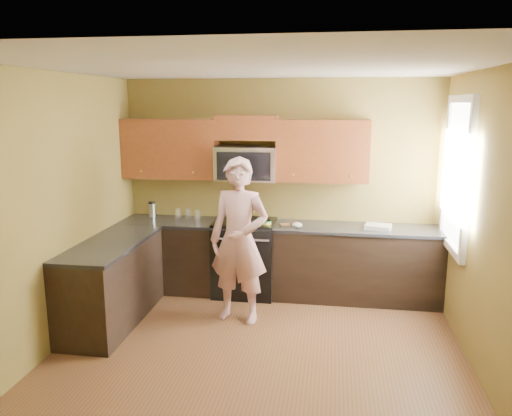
% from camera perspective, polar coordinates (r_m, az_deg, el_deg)
% --- Properties ---
extents(floor, '(4.00, 4.00, 0.00)m').
position_cam_1_polar(floor, '(5.00, -0.03, -16.80)').
color(floor, brown).
rests_on(floor, ground).
extents(ceiling, '(4.00, 4.00, 0.00)m').
position_cam_1_polar(ceiling, '(4.40, -0.04, 15.82)').
color(ceiling, white).
rests_on(ceiling, ground).
extents(wall_back, '(4.00, 0.00, 4.00)m').
position_cam_1_polar(wall_back, '(6.45, 2.72, 2.51)').
color(wall_back, brown).
rests_on(wall_back, ground).
extents(wall_front, '(4.00, 0.00, 4.00)m').
position_cam_1_polar(wall_front, '(2.64, -6.90, -11.50)').
color(wall_front, brown).
rests_on(wall_front, ground).
extents(wall_left, '(0.00, 4.00, 4.00)m').
position_cam_1_polar(wall_left, '(5.20, -22.37, -0.65)').
color(wall_left, brown).
rests_on(wall_left, ground).
extents(wall_right, '(0.00, 4.00, 4.00)m').
position_cam_1_polar(wall_right, '(4.65, 25.14, -2.29)').
color(wall_right, brown).
rests_on(wall_right, ground).
extents(cabinet_back_run, '(4.00, 0.60, 0.88)m').
position_cam_1_polar(cabinet_back_run, '(6.38, 2.34, -6.02)').
color(cabinet_back_run, black).
rests_on(cabinet_back_run, floor).
extents(cabinet_left_run, '(0.60, 1.60, 0.88)m').
position_cam_1_polar(cabinet_left_run, '(5.81, -16.04, -8.29)').
color(cabinet_left_run, black).
rests_on(cabinet_left_run, floor).
extents(countertop_back, '(4.00, 0.62, 0.04)m').
position_cam_1_polar(countertop_back, '(6.24, 2.37, -2.03)').
color(countertop_back, black).
rests_on(countertop_back, cabinet_back_run).
extents(countertop_left, '(0.62, 1.60, 0.04)m').
position_cam_1_polar(countertop_left, '(5.67, -16.21, -3.92)').
color(countertop_left, black).
rests_on(countertop_left, cabinet_left_run).
extents(stove, '(0.76, 0.65, 0.95)m').
position_cam_1_polar(stove, '(6.40, -1.26, -5.63)').
color(stove, black).
rests_on(stove, floor).
extents(microwave, '(0.76, 0.40, 0.42)m').
position_cam_1_polar(microwave, '(6.30, -1.10, 3.21)').
color(microwave, silver).
rests_on(microwave, wall_back).
extents(upper_cab_left, '(1.22, 0.33, 0.75)m').
position_cam_1_polar(upper_cab_left, '(6.57, -9.59, 3.41)').
color(upper_cab_left, brown).
rests_on(upper_cab_left, wall_back).
extents(upper_cab_right, '(1.12, 0.33, 0.75)m').
position_cam_1_polar(upper_cab_right, '(6.24, 7.50, 3.03)').
color(upper_cab_right, brown).
rests_on(upper_cab_right, wall_back).
extents(upper_cab_over_mw, '(0.76, 0.33, 0.30)m').
position_cam_1_polar(upper_cab_over_mw, '(6.27, -1.07, 9.14)').
color(upper_cab_over_mw, brown).
rests_on(upper_cab_over_mw, wall_back).
extents(window, '(0.06, 1.06, 1.66)m').
position_cam_1_polar(window, '(5.73, 21.95, 3.51)').
color(window, white).
rests_on(window, wall_right).
extents(woman, '(0.74, 0.55, 1.83)m').
position_cam_1_polar(woman, '(5.51, -1.93, -3.74)').
color(woman, '#D16877').
rests_on(woman, floor).
extents(frying_pan, '(0.31, 0.51, 0.07)m').
position_cam_1_polar(frying_pan, '(6.13, -0.89, -1.79)').
color(frying_pan, black).
rests_on(frying_pan, stove).
extents(butter_tub, '(0.16, 0.16, 0.10)m').
position_cam_1_polar(butter_tub, '(6.12, 1.14, -2.12)').
color(butter_tub, gold).
rests_on(butter_tub, countertop_back).
extents(toast_slice, '(0.14, 0.14, 0.01)m').
position_cam_1_polar(toast_slice, '(6.19, 3.32, -1.91)').
color(toast_slice, '#B27F47').
rests_on(toast_slice, countertop_back).
extents(napkin_a, '(0.12, 0.13, 0.06)m').
position_cam_1_polar(napkin_a, '(6.03, 0.01, -2.03)').
color(napkin_a, silver).
rests_on(napkin_a, countertop_back).
extents(napkin_b, '(0.15, 0.16, 0.07)m').
position_cam_1_polar(napkin_b, '(6.07, 4.72, -1.96)').
color(napkin_b, silver).
rests_on(napkin_b, countertop_back).
extents(dish_towel, '(0.34, 0.30, 0.05)m').
position_cam_1_polar(dish_towel, '(6.18, 13.72, -2.08)').
color(dish_towel, silver).
rests_on(dish_towel, countertop_back).
extents(travel_mug, '(0.10, 0.10, 0.20)m').
position_cam_1_polar(travel_mug, '(6.79, -11.70, -0.96)').
color(travel_mug, silver).
rests_on(travel_mug, countertop_back).
extents(glass_a, '(0.08, 0.08, 0.12)m').
position_cam_1_polar(glass_a, '(6.54, -6.66, -0.75)').
color(glass_a, silver).
rests_on(glass_a, countertop_back).
extents(glass_b, '(0.09, 0.09, 0.12)m').
position_cam_1_polar(glass_b, '(6.65, -7.73, -0.57)').
color(glass_b, silver).
rests_on(glass_b, countertop_back).
extents(glass_c, '(0.08, 0.08, 0.12)m').
position_cam_1_polar(glass_c, '(6.65, -8.87, -0.60)').
color(glass_c, silver).
rests_on(glass_c, countertop_back).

